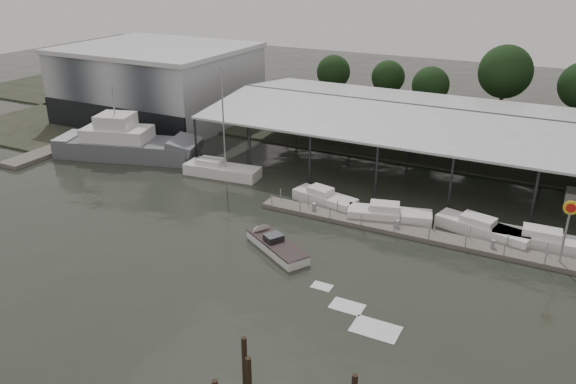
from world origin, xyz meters
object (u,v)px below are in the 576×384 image
at_px(white_sailboat, 221,170).
at_px(grey_trawler, 127,144).
at_px(shell_fuel_sign, 568,221).
at_px(speedboat_underway, 273,244).

bearing_deg(white_sailboat, grey_trawler, 173.46).
relative_size(shell_fuel_sign, grey_trawler, 0.31).
xyz_separation_m(shell_fuel_sign, grey_trawler, (-47.55, 4.46, -2.35)).
bearing_deg(shell_fuel_sign, grey_trawler, 174.64).
xyz_separation_m(grey_trawler, white_sailboat, (13.40, -0.20, -0.93)).
relative_size(shell_fuel_sign, white_sailboat, 0.45).
bearing_deg(speedboat_underway, grey_trawler, 6.10).
height_order(shell_fuel_sign, speedboat_underway, shell_fuel_sign).
bearing_deg(white_sailboat, speedboat_underway, -48.17).
distance_m(grey_trawler, white_sailboat, 13.43).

